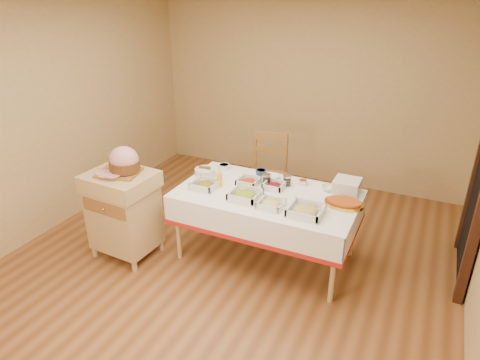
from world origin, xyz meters
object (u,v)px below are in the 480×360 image
Objects in this scene: preserve_jar_left at (267,180)px; brass_platter at (344,203)px; butcher_cart at (124,210)px; ham_on_board at (123,162)px; dining_chair at (267,174)px; bread_basket at (205,172)px; dining_table at (267,207)px; preserve_jar_right at (287,181)px; mustard_bottle at (219,179)px; plate_stack at (347,186)px.

brass_platter is at bearing -8.38° from preserve_jar_left.
brass_platter is at bearing 17.02° from butcher_cart.
dining_chair is at bearing 56.81° from ham_on_board.
bread_basket is (0.59, 0.70, 0.27)m from butcher_cart.
dining_table is 16.18× the size of preserve_jar_right.
butcher_cart is 0.53m from ham_on_board.
butcher_cart is 1.82m from dining_chair.
bread_basket is at bearing 50.48° from ham_on_board.
dining_chair reaches higher than bread_basket.
brass_platter is (1.13, -0.86, 0.25)m from dining_chair.
mustard_bottle is at bearing -98.25° from dining_chair.
bread_basket is at bearing -117.26° from dining_chair.
preserve_jar_left is (1.29, 0.78, 0.27)m from butcher_cart.
brass_platter is at bearing -1.59° from bread_basket.
mustard_bottle reaches higher than dining_table.
bread_basket is 1.52m from plate_stack.
butcher_cart reaches higher than brass_platter.
preserve_jar_right is at bearing 17.85° from preserve_jar_left.
ham_on_board is at bearing -157.58° from dining_table.
preserve_jar_right is (0.12, 0.26, 0.21)m from dining_table.
ham_on_board reaches higher than brass_platter.
dining_chair is 1.85m from ham_on_board.
ham_on_board is 1.13× the size of brass_platter.
preserve_jar_right is at bearing 29.51° from butcher_cart.
ham_on_board is (-1.33, -0.55, 0.47)m from dining_table.
bread_basket is at bearing 171.79° from dining_table.
preserve_jar_left is 0.21m from preserve_jar_right.
mustard_bottle is 0.80× the size of bread_basket.
mustard_bottle is at bearing 30.57° from ham_on_board.
preserve_jar_right reaches higher than brass_platter.
butcher_cart is at bearing -149.02° from mustard_bottle.
butcher_cart is 2.25m from brass_platter.
preserve_jar_left is 0.82m from plate_stack.
brass_platter is (0.64, -0.19, -0.03)m from preserve_jar_right.
ham_on_board is at bearing -150.77° from preserve_jar_right.
butcher_cart is at bearing -130.26° from bread_basket.
mustard_bottle is (-0.42, -0.26, 0.03)m from preserve_jar_left.
butcher_cart is 8.40× the size of preserve_jar_right.
butcher_cart reaches higher than plate_stack.
dining_table is 15.92× the size of preserve_jar_left.
dining_chair is at bearing 125.93° from preserve_jar_right.
brass_platter is (2.09, 0.62, -0.28)m from ham_on_board.
preserve_jar_left reaches higher than dining_table.
ham_on_board reaches higher than mustard_bottle.
ham_on_board is at bearing -156.10° from plate_stack.
plate_stack is at bearing 11.47° from preserve_jar_left.
dining_table is 1.50m from butcher_cart.
brass_platter is at bearing 16.50° from ham_on_board.
bread_basket is at bearing -170.72° from plate_stack.
ham_on_board reaches higher than dining_chair.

